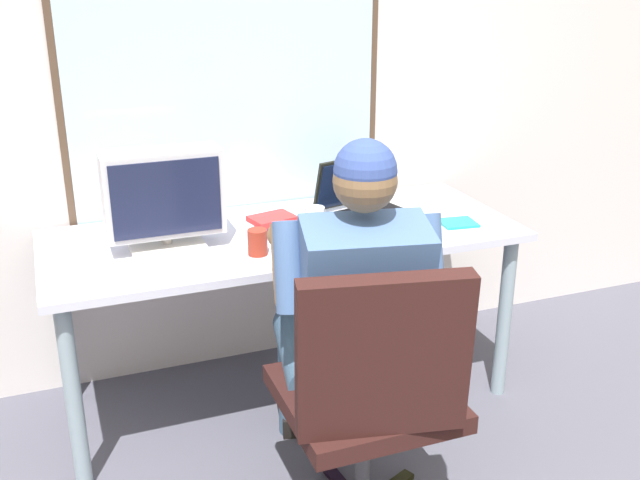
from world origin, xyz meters
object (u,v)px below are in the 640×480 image
(desk, at_px, (284,251))
(wine_glass, at_px, (315,218))
(crt_monitor, at_px, (163,195))
(coffee_mug, at_px, (258,242))
(book_stack, at_px, (274,224))
(office_chair, at_px, (373,386))
(cd_case, at_px, (458,223))
(laptop, at_px, (361,200))
(person_seated, at_px, (353,313))

(desk, bearing_deg, wine_glass, -63.64)
(crt_monitor, distance_m, coffee_mug, 0.39)
(book_stack, bearing_deg, crt_monitor, -178.18)
(office_chair, relative_size, cd_case, 6.26)
(office_chair, xyz_separation_m, coffee_mug, (-0.15, 0.70, 0.24))
(laptop, distance_m, coffee_mug, 0.61)
(book_stack, relative_size, cd_case, 1.24)
(book_stack, xyz_separation_m, coffee_mug, (-0.13, -0.20, 0.01))
(desk, distance_m, crt_monitor, 0.55)
(laptop, distance_m, cd_case, 0.42)
(office_chair, bearing_deg, coffee_mug, 102.09)
(desk, xyz_separation_m, office_chair, (-0.02, -0.89, -0.10))
(person_seated, relative_size, cd_case, 8.25)
(desk, bearing_deg, laptop, 13.98)
(wine_glass, height_order, cd_case, wine_glass)
(crt_monitor, xyz_separation_m, cd_case, (1.16, -0.16, -0.20))
(wine_glass, relative_size, book_stack, 0.72)
(office_chair, bearing_deg, laptop, 68.49)
(book_stack, bearing_deg, person_seated, -83.33)
(book_stack, bearing_deg, cd_case, -13.09)
(person_seated, bearing_deg, crt_monitor, 129.14)
(desk, bearing_deg, coffee_mug, -130.07)
(person_seated, relative_size, coffee_mug, 13.41)
(desk, height_order, wine_glass, wine_glass)
(crt_monitor, bearing_deg, cd_case, -7.72)
(desk, height_order, person_seated, person_seated)
(cd_case, bearing_deg, coffee_mug, -178.00)
(desk, height_order, book_stack, book_stack)
(person_seated, xyz_separation_m, coffee_mug, (-0.20, 0.42, 0.12))
(person_seated, distance_m, wine_glass, 0.50)
(crt_monitor, xyz_separation_m, coffee_mug, (0.30, -0.19, -0.16))
(crt_monitor, relative_size, book_stack, 2.21)
(laptop, bearing_deg, desk, -166.02)
(wine_glass, xyz_separation_m, coffee_mug, (-0.24, -0.04, -0.05))
(desk, height_order, coffee_mug, coffee_mug)
(crt_monitor, distance_m, laptop, 0.85)
(person_seated, bearing_deg, coffee_mug, 115.05)
(person_seated, bearing_deg, cd_case, 34.59)
(office_chair, distance_m, cd_case, 1.03)
(book_stack, bearing_deg, wine_glass, -54.06)
(laptop, bearing_deg, office_chair, -111.51)
(desk, relative_size, laptop, 4.57)
(desk, relative_size, coffee_mug, 19.40)
(crt_monitor, xyz_separation_m, laptop, (0.84, 0.10, -0.14))
(wine_glass, distance_m, cd_case, 0.63)
(office_chair, xyz_separation_m, cd_case, (0.71, 0.73, 0.19))
(person_seated, xyz_separation_m, cd_case, (0.66, 0.45, 0.08))
(laptop, xyz_separation_m, cd_case, (0.32, -0.26, -0.06))
(person_seated, xyz_separation_m, laptop, (0.34, 0.71, 0.14))
(wine_glass, xyz_separation_m, book_stack, (-0.11, 0.16, -0.06))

